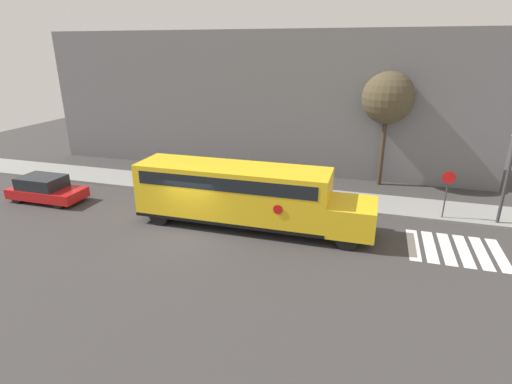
# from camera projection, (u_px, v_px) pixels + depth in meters

# --- Properties ---
(ground_plane) EXTENTS (60.00, 60.00, 0.00)m
(ground_plane) POSITION_uv_depth(u_px,v_px,m) (187.00, 234.00, 19.22)
(ground_plane) COLOR #3A3838
(sidewalk_strip) EXTENTS (44.00, 3.00, 0.15)m
(sidewalk_strip) POSITION_uv_depth(u_px,v_px,m) (233.00, 189.00, 25.05)
(sidewalk_strip) COLOR gray
(sidewalk_strip) RESTS_ON ground
(building_backdrop) EXTENTS (32.00, 4.00, 9.61)m
(building_backdrop) POSITION_uv_depth(u_px,v_px,m) (261.00, 100.00, 29.29)
(building_backdrop) COLOR slate
(building_backdrop) RESTS_ON ground
(crosswalk_stripes) EXTENTS (4.00, 3.20, 0.01)m
(crosswalk_stripes) POSITION_uv_depth(u_px,v_px,m) (455.00, 249.00, 17.76)
(crosswalk_stripes) COLOR white
(crosswalk_stripes) RESTS_ON ground
(school_bus) EXTENTS (11.65, 2.57, 3.08)m
(school_bus) POSITION_uv_depth(u_px,v_px,m) (242.00, 193.00, 19.55)
(school_bus) COLOR yellow
(school_bus) RESTS_ON ground
(parked_car) EXTENTS (4.36, 1.89, 1.48)m
(parked_car) POSITION_uv_depth(u_px,v_px,m) (45.00, 189.00, 23.18)
(parked_car) COLOR red
(parked_car) RESTS_ON ground
(stop_sign) EXTENTS (0.65, 0.10, 2.66)m
(stop_sign) POSITION_uv_depth(u_px,v_px,m) (447.00, 189.00, 20.21)
(stop_sign) COLOR #38383A
(stop_sign) RESTS_ON ground
(tree_near_sidewalk) EXTENTS (3.17, 3.17, 7.17)m
(tree_near_sidewalk) POSITION_uv_depth(u_px,v_px,m) (388.00, 98.00, 24.37)
(tree_near_sidewalk) COLOR #423323
(tree_near_sidewalk) RESTS_ON ground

